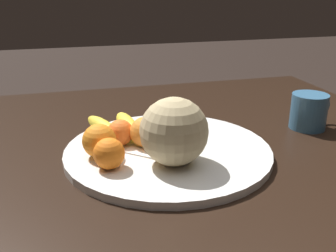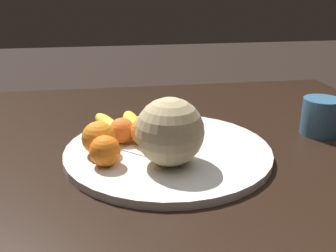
{
  "view_description": "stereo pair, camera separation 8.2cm",
  "coord_description": "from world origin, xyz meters",
  "px_view_note": "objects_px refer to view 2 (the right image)",
  "views": [
    {
      "loc": [
        -0.26,
        -0.8,
        1.08
      ],
      "look_at": [
        -0.05,
        -0.05,
        0.79
      ],
      "focal_mm": 42.0,
      "sensor_mm": 36.0,
      "label": 1
    },
    {
      "loc": [
        -0.17,
        -0.81,
        1.08
      ],
      "look_at": [
        -0.05,
        -0.05,
        0.79
      ],
      "focal_mm": 42.0,
      "sensor_mm": 36.0,
      "label": 2
    }
  ],
  "objects_px": {
    "melon": "(170,132)",
    "banana_bunch": "(145,123)",
    "ceramic_mug": "(321,116)",
    "orange_mid_center": "(146,131)",
    "orange_front_left": "(122,131)",
    "fruit_bowl": "(168,151)",
    "kitchen_table": "(187,180)",
    "produce_tag": "(144,152)",
    "orange_back_left": "(99,138)",
    "orange_front_right": "(105,151)"
  },
  "relations": [
    {
      "from": "melon",
      "to": "banana_bunch",
      "type": "bearing_deg",
      "value": 99.29
    },
    {
      "from": "melon",
      "to": "ceramic_mug",
      "type": "xyz_separation_m",
      "value": [
        0.4,
        0.14,
        -0.04
      ]
    },
    {
      "from": "orange_mid_center",
      "to": "orange_front_left",
      "type": "bearing_deg",
      "value": 155.88
    },
    {
      "from": "fruit_bowl",
      "to": "ceramic_mug",
      "type": "distance_m",
      "value": 0.39
    },
    {
      "from": "kitchen_table",
      "to": "ceramic_mug",
      "type": "distance_m",
      "value": 0.36
    },
    {
      "from": "orange_mid_center",
      "to": "ceramic_mug",
      "type": "bearing_deg",
      "value": 5.88
    },
    {
      "from": "banana_bunch",
      "to": "produce_tag",
      "type": "distance_m",
      "value": 0.13
    },
    {
      "from": "orange_front_left",
      "to": "produce_tag",
      "type": "height_order",
      "value": "orange_front_left"
    },
    {
      "from": "kitchen_table",
      "to": "banana_bunch",
      "type": "height_order",
      "value": "banana_bunch"
    },
    {
      "from": "orange_front_left",
      "to": "orange_mid_center",
      "type": "distance_m",
      "value": 0.05
    },
    {
      "from": "fruit_bowl",
      "to": "ceramic_mug",
      "type": "relative_size",
      "value": 3.61
    },
    {
      "from": "kitchen_table",
      "to": "orange_mid_center",
      "type": "height_order",
      "value": "orange_mid_center"
    },
    {
      "from": "fruit_bowl",
      "to": "orange_back_left",
      "type": "height_order",
      "value": "orange_back_left"
    },
    {
      "from": "melon",
      "to": "ceramic_mug",
      "type": "height_order",
      "value": "melon"
    },
    {
      "from": "fruit_bowl",
      "to": "orange_front_left",
      "type": "xyz_separation_m",
      "value": [
        -0.1,
        0.04,
        0.04
      ]
    },
    {
      "from": "orange_front_right",
      "to": "produce_tag",
      "type": "height_order",
      "value": "orange_front_right"
    },
    {
      "from": "kitchen_table",
      "to": "fruit_bowl",
      "type": "distance_m",
      "value": 0.13
    },
    {
      "from": "fruit_bowl",
      "to": "banana_bunch",
      "type": "height_order",
      "value": "banana_bunch"
    },
    {
      "from": "kitchen_table",
      "to": "orange_front_right",
      "type": "relative_size",
      "value": 19.96
    },
    {
      "from": "banana_bunch",
      "to": "orange_front_left",
      "type": "height_order",
      "value": "orange_front_left"
    },
    {
      "from": "orange_front_right",
      "to": "orange_back_left",
      "type": "relative_size",
      "value": 0.87
    },
    {
      "from": "kitchen_table",
      "to": "produce_tag",
      "type": "relative_size",
      "value": 13.59
    },
    {
      "from": "fruit_bowl",
      "to": "ceramic_mug",
      "type": "xyz_separation_m",
      "value": [
        0.39,
        0.07,
        0.04
      ]
    },
    {
      "from": "orange_mid_center",
      "to": "orange_back_left",
      "type": "relative_size",
      "value": 0.95
    },
    {
      "from": "orange_front_right",
      "to": "ceramic_mug",
      "type": "distance_m",
      "value": 0.54
    },
    {
      "from": "kitchen_table",
      "to": "orange_back_left",
      "type": "distance_m",
      "value": 0.25
    },
    {
      "from": "ceramic_mug",
      "to": "kitchen_table",
      "type": "bearing_deg",
      "value": -177.51
    },
    {
      "from": "banana_bunch",
      "to": "ceramic_mug",
      "type": "height_order",
      "value": "ceramic_mug"
    },
    {
      "from": "fruit_bowl",
      "to": "orange_front_left",
      "type": "distance_m",
      "value": 0.11
    },
    {
      "from": "banana_bunch",
      "to": "orange_front_left",
      "type": "distance_m",
      "value": 0.09
    },
    {
      "from": "produce_tag",
      "to": "orange_back_left",
      "type": "bearing_deg",
      "value": -145.39
    },
    {
      "from": "banana_bunch",
      "to": "orange_front_left",
      "type": "relative_size",
      "value": 4.57
    },
    {
      "from": "banana_bunch",
      "to": "orange_mid_center",
      "type": "distance_m",
      "value": 0.09
    },
    {
      "from": "produce_tag",
      "to": "ceramic_mug",
      "type": "relative_size",
      "value": 0.73
    },
    {
      "from": "banana_bunch",
      "to": "orange_front_right",
      "type": "xyz_separation_m",
      "value": [
        -0.09,
        -0.17,
        0.01
      ]
    },
    {
      "from": "orange_front_left",
      "to": "melon",
      "type": "bearing_deg",
      "value": -53.84
    },
    {
      "from": "orange_front_right",
      "to": "ceramic_mug",
      "type": "height_order",
      "value": "ceramic_mug"
    },
    {
      "from": "orange_mid_center",
      "to": "produce_tag",
      "type": "bearing_deg",
      "value": -101.43
    },
    {
      "from": "kitchen_table",
      "to": "orange_front_right",
      "type": "xyz_separation_m",
      "value": [
        -0.19,
        -0.11,
        0.14
      ]
    },
    {
      "from": "produce_tag",
      "to": "ceramic_mug",
      "type": "height_order",
      "value": "ceramic_mug"
    },
    {
      "from": "orange_front_right",
      "to": "orange_mid_center",
      "type": "distance_m",
      "value": 0.12
    },
    {
      "from": "melon",
      "to": "orange_back_left",
      "type": "xyz_separation_m",
      "value": [
        -0.14,
        0.07,
        -0.03
      ]
    },
    {
      "from": "orange_front_left",
      "to": "orange_back_left",
      "type": "height_order",
      "value": "orange_back_left"
    },
    {
      "from": "melon",
      "to": "orange_front_left",
      "type": "distance_m",
      "value": 0.15
    },
    {
      "from": "produce_tag",
      "to": "melon",
      "type": "bearing_deg",
      "value": -10.9
    },
    {
      "from": "orange_front_left",
      "to": "orange_mid_center",
      "type": "height_order",
      "value": "orange_mid_center"
    },
    {
      "from": "orange_mid_center",
      "to": "produce_tag",
      "type": "xyz_separation_m",
      "value": [
        -0.01,
        -0.04,
        -0.03
      ]
    },
    {
      "from": "kitchen_table",
      "to": "produce_tag",
      "type": "distance_m",
      "value": 0.17
    },
    {
      "from": "fruit_bowl",
      "to": "orange_mid_center",
      "type": "xyz_separation_m",
      "value": [
        -0.05,
        0.02,
        0.04
      ]
    },
    {
      "from": "orange_mid_center",
      "to": "produce_tag",
      "type": "relative_size",
      "value": 0.74
    }
  ]
}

